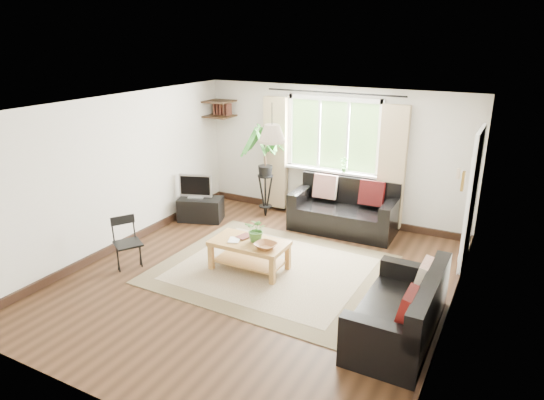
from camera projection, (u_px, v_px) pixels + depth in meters
The scene contains 24 objects.
floor at pixel (259, 279), 6.78m from camera, with size 5.50×5.50×0.00m, color black.
ceiling at pixel (257, 106), 6.00m from camera, with size 5.50×5.50×0.00m, color white.
wall_back at pixel (333, 154), 8.69m from camera, with size 5.00×0.02×2.40m, color beige.
wall_front at pixel (98, 291), 4.09m from camera, with size 5.00×0.02×2.40m, color beige.
wall_left at pixel (117, 174), 7.49m from camera, with size 0.02×5.50×2.40m, color beige.
wall_right at pixel (457, 233), 5.28m from camera, with size 0.02×5.50×2.40m, color beige.
rug at pixel (272, 269), 7.05m from camera, with size 3.12×2.67×0.02m, color #C3B797.
window at pixel (333, 135), 8.54m from camera, with size 2.50×0.16×2.16m, color white, non-canonical shape.
door at pixel (471, 204), 6.78m from camera, with size 0.06×0.96×2.06m, color silver.
corner_shelf at pixel (219, 109), 9.25m from camera, with size 0.50×0.50×0.34m, color black, non-canonical shape.
pendant_lamp at pixel (272, 129), 6.44m from camera, with size 0.36×0.36×0.54m, color beige, non-canonical shape.
wall_sconce at pixel (461, 177), 5.39m from camera, with size 0.12×0.12×0.28m, color beige, non-canonical shape.
sofa_back at pixel (344, 208), 8.33m from camera, with size 1.78×0.89×0.84m, color black, non-canonical shape.
sofa_right at pixel (398, 307), 5.38m from camera, with size 0.81×1.61×0.76m, color black, non-canonical shape.
coffee_table at pixel (249, 256), 6.98m from camera, with size 1.09×0.60×0.45m, color olive, non-canonical shape.
table_plant at pixel (257, 230), 6.85m from camera, with size 0.32×0.28×0.36m, color #3D702D.
bowl at pixel (266, 246), 6.68m from camera, with size 0.30×0.30×0.07m, color brown.
book_a at pixel (229, 240), 6.94m from camera, with size 0.15×0.21×0.02m, color silver.
book_b at pixel (240, 235), 7.10m from camera, with size 0.17×0.23×0.02m, color #552822.
tv_stand at pixel (201, 209), 8.86m from camera, with size 0.78×0.44×0.42m, color black.
tv at pixel (196, 185), 8.75m from camera, with size 0.60×0.20×0.46m, color #A5A5AA, non-canonical shape.
palm_stand at pixel (265, 172), 8.86m from camera, with size 0.67×0.67×1.71m, color black, non-canonical shape.
folding_chair at pixel (128, 245), 6.96m from camera, with size 0.40×0.40×0.76m, color black, non-canonical shape.
sill_plant at pixel (344, 165), 8.52m from camera, with size 0.14×0.10×0.27m, color #2D6023.
Camera 1 is at (2.99, -5.26, 3.26)m, focal length 32.00 mm.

